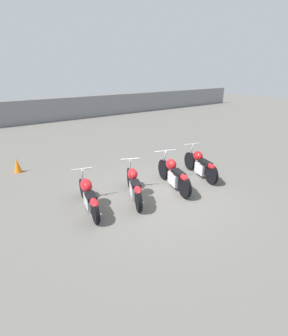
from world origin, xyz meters
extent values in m
plane|color=#5B5954|center=(0.00, 0.00, 0.00)|extent=(60.00, 60.00, 0.00)
cube|color=gray|center=(0.00, 13.42, 0.80)|extent=(40.00, 0.04, 1.60)
cylinder|color=black|center=(-1.86, 1.22, 0.29)|extent=(0.22, 0.59, 0.58)
cylinder|color=black|center=(-2.17, -0.23, 0.29)|extent=(0.22, 0.59, 0.58)
cube|color=silver|center=(-2.03, 0.42, 0.26)|extent=(0.31, 0.56, 0.32)
ellipsoid|color=red|center=(-1.98, 0.67, 0.62)|extent=(0.41, 0.59, 0.36)
cube|color=black|center=(-2.09, 0.18, 0.53)|extent=(0.33, 0.50, 0.10)
ellipsoid|color=red|center=(-2.16, -0.18, 0.52)|extent=(0.29, 0.47, 0.16)
cylinder|color=silver|center=(-1.88, 1.12, 0.93)|extent=(0.58, 0.16, 0.04)
cylinder|color=silver|center=(-1.87, 1.17, 0.61)|extent=(0.10, 0.25, 0.62)
cylinder|color=silver|center=(-1.95, 0.25, 0.20)|extent=(0.22, 0.73, 0.07)
cylinder|color=black|center=(-0.37, 1.00, 0.32)|extent=(0.35, 0.62, 0.64)
cylinder|color=black|center=(-0.99, -0.36, 0.32)|extent=(0.35, 0.62, 0.64)
cube|color=silver|center=(-0.71, 0.25, 0.29)|extent=(0.41, 0.57, 0.35)
ellipsoid|color=red|center=(-0.60, 0.49, 0.67)|extent=(0.46, 0.55, 0.34)
cube|color=black|center=(-0.81, 0.02, 0.59)|extent=(0.41, 0.52, 0.10)
ellipsoid|color=red|center=(-0.97, -0.31, 0.57)|extent=(0.36, 0.48, 0.16)
cylinder|color=silver|center=(-0.41, 0.91, 0.99)|extent=(0.53, 0.27, 0.04)
cylinder|color=silver|center=(-0.39, 0.96, 0.65)|extent=(0.15, 0.25, 0.65)
cylinder|color=silver|center=(-0.66, 0.07, 0.22)|extent=(0.32, 0.59, 0.07)
cylinder|color=black|center=(0.95, 0.92, 0.34)|extent=(0.28, 0.68, 0.67)
cylinder|color=black|center=(0.54, -0.52, 0.34)|extent=(0.28, 0.68, 0.67)
cube|color=silver|center=(0.72, 0.13, 0.30)|extent=(0.34, 0.57, 0.37)
ellipsoid|color=red|center=(0.79, 0.37, 0.71)|extent=(0.41, 0.51, 0.35)
cube|color=black|center=(0.65, -0.12, 0.62)|extent=(0.38, 0.59, 0.10)
ellipsoid|color=red|center=(0.55, -0.47, 0.61)|extent=(0.31, 0.48, 0.16)
cylinder|color=silver|center=(0.92, 0.82, 1.02)|extent=(0.73, 0.24, 0.04)
cylinder|color=silver|center=(0.93, 0.87, 0.68)|extent=(0.12, 0.26, 0.67)
cylinder|color=silver|center=(0.80, -0.05, 0.24)|extent=(0.26, 0.69, 0.07)
cylinder|color=black|center=(2.31, 1.02, 0.33)|extent=(0.28, 0.66, 0.66)
cylinder|color=black|center=(1.93, -0.33, 0.33)|extent=(0.28, 0.66, 0.66)
cube|color=silver|center=(2.10, 0.28, 0.30)|extent=(0.33, 0.54, 0.36)
ellipsoid|color=#AD1419|center=(2.17, 0.51, 0.69)|extent=(0.40, 0.51, 0.34)
cube|color=black|center=(2.04, 0.05, 0.61)|extent=(0.38, 0.61, 0.10)
ellipsoid|color=#AD1419|center=(1.95, -0.28, 0.59)|extent=(0.31, 0.48, 0.16)
cylinder|color=silver|center=(2.29, 0.92, 1.01)|extent=(0.63, 0.21, 0.04)
cylinder|color=silver|center=(2.30, 0.97, 0.67)|extent=(0.12, 0.26, 0.66)
cylinder|color=silver|center=(2.18, 0.11, 0.23)|extent=(0.24, 0.63, 0.07)
cone|color=orange|center=(-2.97, 4.50, 0.25)|extent=(0.28, 0.28, 0.51)
camera|label=1|loc=(-4.49, -5.43, 3.56)|focal=28.00mm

